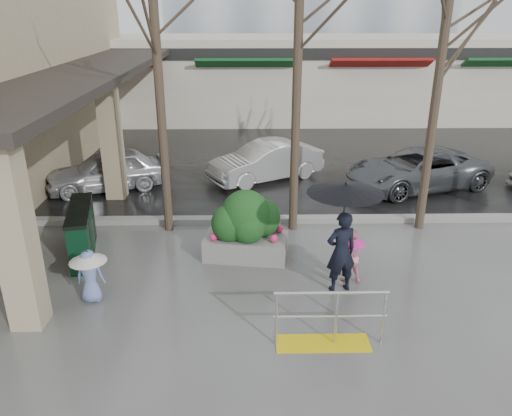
{
  "coord_description": "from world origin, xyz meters",
  "views": [
    {
      "loc": [
        0.04,
        -8.21,
        5.33
      ],
      "look_at": [
        0.22,
        1.8,
        1.3
      ],
      "focal_mm": 35.0,
      "sensor_mm": 36.0,
      "label": 1
    }
  ],
  "objects_px": {
    "tree_west": "(154,19)",
    "child_pink": "(350,253)",
    "car_a": "(107,170)",
    "car_b": "(266,161)",
    "handrail": "(327,325)",
    "woman": "(343,223)",
    "tree_midwest": "(299,12)",
    "child_blue": "(89,270)",
    "tree_mideast": "(445,30)",
    "news_boxes": "(82,232)",
    "car_c": "(417,169)",
    "planter": "(246,226)"
  },
  "relations": [
    {
      "from": "tree_west",
      "to": "child_pink",
      "type": "xyz_separation_m",
      "value": [
        4.13,
        -2.67,
        -4.44
      ]
    },
    {
      "from": "car_a",
      "to": "car_b",
      "type": "bearing_deg",
      "value": 79.3
    },
    {
      "from": "car_b",
      "to": "handrail",
      "type": "bearing_deg",
      "value": -24.74
    },
    {
      "from": "woman",
      "to": "car_b",
      "type": "relative_size",
      "value": 0.61
    },
    {
      "from": "tree_west",
      "to": "tree_midwest",
      "type": "distance_m",
      "value": 3.2
    },
    {
      "from": "tree_west",
      "to": "child_blue",
      "type": "height_order",
      "value": "tree_west"
    },
    {
      "from": "tree_mideast",
      "to": "car_b",
      "type": "xyz_separation_m",
      "value": [
        -3.86,
        3.97,
        -4.23
      ]
    },
    {
      "from": "child_blue",
      "to": "car_a",
      "type": "distance_m",
      "value": 6.61
    },
    {
      "from": "child_pink",
      "to": "news_boxes",
      "type": "xyz_separation_m",
      "value": [
        -5.88,
        1.26,
        -0.06
      ]
    },
    {
      "from": "tree_mideast",
      "to": "car_a",
      "type": "xyz_separation_m",
      "value": [
        -8.83,
        3.1,
        -4.23
      ]
    },
    {
      "from": "tree_west",
      "to": "car_b",
      "type": "bearing_deg",
      "value": 56.32
    },
    {
      "from": "handrail",
      "to": "tree_west",
      "type": "relative_size",
      "value": 0.28
    },
    {
      "from": "tree_midwest",
      "to": "car_a",
      "type": "bearing_deg",
      "value": 150.71
    },
    {
      "from": "woman",
      "to": "child_pink",
      "type": "relative_size",
      "value": 2.01
    },
    {
      "from": "child_pink",
      "to": "child_blue",
      "type": "distance_m",
      "value": 5.18
    },
    {
      "from": "handrail",
      "to": "tree_mideast",
      "type": "bearing_deg",
      "value": 56.81
    },
    {
      "from": "tree_west",
      "to": "tree_midwest",
      "type": "bearing_deg",
      "value": 0.0
    },
    {
      "from": "car_a",
      "to": "car_c",
      "type": "distance_m",
      "value": 9.7
    },
    {
      "from": "tree_midwest",
      "to": "child_blue",
      "type": "height_order",
      "value": "tree_midwest"
    },
    {
      "from": "child_pink",
      "to": "car_a",
      "type": "bearing_deg",
      "value": -40.64
    },
    {
      "from": "planter",
      "to": "car_b",
      "type": "relative_size",
      "value": 0.51
    },
    {
      "from": "child_blue",
      "to": "car_a",
      "type": "relative_size",
      "value": 0.29
    },
    {
      "from": "woman",
      "to": "car_c",
      "type": "relative_size",
      "value": 0.51
    },
    {
      "from": "planter",
      "to": "child_pink",
      "type": "bearing_deg",
      "value": -27.4
    },
    {
      "from": "woman",
      "to": "planter",
      "type": "bearing_deg",
      "value": -53.24
    },
    {
      "from": "car_c",
      "to": "news_boxes",
      "type": "bearing_deg",
      "value": -82.31
    },
    {
      "from": "tree_west",
      "to": "planter",
      "type": "height_order",
      "value": "tree_west"
    },
    {
      "from": "car_b",
      "to": "car_c",
      "type": "bearing_deg",
      "value": 49.5
    },
    {
      "from": "car_b",
      "to": "car_c",
      "type": "distance_m",
      "value": 4.81
    },
    {
      "from": "child_pink",
      "to": "child_blue",
      "type": "xyz_separation_m",
      "value": [
        -5.13,
        -0.7,
        0.03
      ]
    },
    {
      "from": "child_pink",
      "to": "car_c",
      "type": "distance_m",
      "value": 6.56
    },
    {
      "from": "tree_mideast",
      "to": "car_c",
      "type": "distance_m",
      "value": 5.28
    },
    {
      "from": "woman",
      "to": "car_a",
      "type": "bearing_deg",
      "value": -59.63
    },
    {
      "from": "child_blue",
      "to": "planter",
      "type": "relative_size",
      "value": 0.55
    },
    {
      "from": "woman",
      "to": "child_pink",
      "type": "bearing_deg",
      "value": -139.68
    },
    {
      "from": "tree_west",
      "to": "child_pink",
      "type": "bearing_deg",
      "value": -32.84
    },
    {
      "from": "handrail",
      "to": "planter",
      "type": "xyz_separation_m",
      "value": [
        -1.36,
        3.24,
        0.4
      ]
    },
    {
      "from": "car_a",
      "to": "news_boxes",
      "type": "bearing_deg",
      "value": -13.23
    },
    {
      "from": "car_c",
      "to": "handrail",
      "type": "bearing_deg",
      "value": -45.41
    },
    {
      "from": "child_blue",
      "to": "news_boxes",
      "type": "xyz_separation_m",
      "value": [
        -0.75,
        1.96,
        -0.09
      ]
    },
    {
      "from": "planter",
      "to": "car_c",
      "type": "xyz_separation_m",
      "value": [
        5.37,
        4.6,
        -0.14
      ]
    },
    {
      "from": "tree_midwest",
      "to": "woman",
      "type": "distance_m",
      "value": 4.88
    },
    {
      "from": "tree_west",
      "to": "car_c",
      "type": "height_order",
      "value": "tree_west"
    },
    {
      "from": "child_pink",
      "to": "car_a",
      "type": "xyz_separation_m",
      "value": [
        -6.47,
        5.77,
        -0.01
      ]
    },
    {
      "from": "handrail",
      "to": "car_a",
      "type": "bearing_deg",
      "value": 125.76
    },
    {
      "from": "child_pink",
      "to": "car_a",
      "type": "relative_size",
      "value": 0.31
    },
    {
      "from": "car_c",
      "to": "car_a",
      "type": "bearing_deg",
      "value": -108.7
    },
    {
      "from": "child_blue",
      "to": "planter",
      "type": "distance_m",
      "value": 3.5
    },
    {
      "from": "child_blue",
      "to": "car_c",
      "type": "relative_size",
      "value": 0.24
    },
    {
      "from": "tree_midwest",
      "to": "tree_mideast",
      "type": "bearing_deg",
      "value": -0.0
    }
  ]
}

